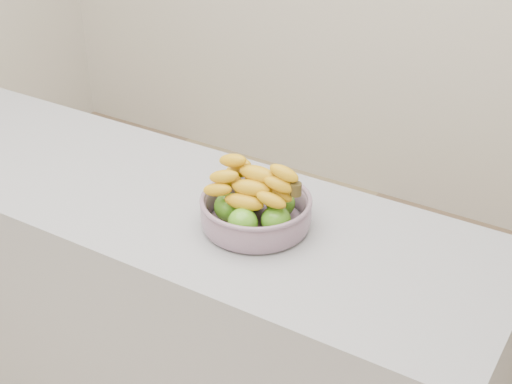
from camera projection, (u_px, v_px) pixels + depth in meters
counter at (163, 316)px, 2.20m from camera, size 2.00×0.60×0.90m
fruit_bowl at (256, 208)px, 1.79m from camera, size 0.28×0.28×0.17m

